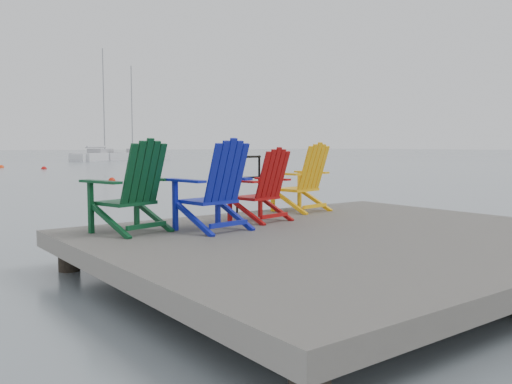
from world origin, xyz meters
TOP-DOWN VIEW (x-y plane):
  - ground at (0.00, 0.00)m, footprint 400.00×400.00m
  - dock at (0.00, 0.00)m, footprint 6.00×5.00m
  - handrail at (0.25, 2.45)m, footprint 0.48×0.04m
  - chair_green at (-2.10, 1.61)m, footprint 1.02×0.96m
  - chair_blue at (-1.22, 1.14)m, footprint 0.96×0.90m
  - chair_red at (-0.24, 1.45)m, footprint 0.89×0.84m
  - chair_yellow at (0.99, 1.96)m, footprint 0.94×0.89m
  - sailboat_mid at (17.22, 52.37)m, footprint 8.48×7.36m
  - sailboat_far at (21.18, 52.58)m, footprint 7.91×3.22m
  - buoy_a at (4.42, 18.36)m, footprint 0.32×0.32m
  - buoy_c at (5.59, 32.85)m, footprint 0.37×0.37m
  - buoy_d at (3.82, 37.02)m, footprint 0.38×0.38m

SIDE VIEW (x-z plane):
  - ground at x=0.00m, z-range 0.00..0.00m
  - buoy_a at x=4.42m, z-range -0.16..0.16m
  - buoy_c at x=5.59m, z-range -0.18..0.18m
  - buoy_d at x=3.82m, z-range -0.19..0.19m
  - dock at x=0.00m, z-range -0.35..1.05m
  - sailboat_mid at x=17.22m, z-range -5.79..6.50m
  - sailboat_far at x=21.18m, z-range -5.00..5.71m
  - chair_red at x=-0.24m, z-range 0.50..1.50m
  - chair_yellow at x=0.99m, z-range 0.50..1.58m
  - handrail at x=0.25m, z-range 0.59..1.49m
  - chair_green at x=-2.10m, z-range 0.50..1.61m
  - chair_blue at x=-1.22m, z-range 0.50..1.61m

